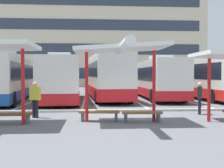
# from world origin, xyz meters

# --- Properties ---
(ground_plane) EXTENTS (160.00, 160.00, 0.00)m
(ground_plane) POSITION_xyz_m (0.00, 0.00, 0.00)
(ground_plane) COLOR slate
(terminal_building) EXTENTS (37.34, 10.25, 23.27)m
(terminal_building) POSITION_xyz_m (0.03, 38.13, 10.28)
(terminal_building) COLOR beige
(terminal_building) RESTS_ON ground
(coach_bus_0) EXTENTS (3.76, 12.41, 3.70)m
(coach_bus_0) POSITION_xyz_m (-7.75, 7.29, 1.73)
(coach_bus_0) COLOR silver
(coach_bus_0) RESTS_ON ground
(coach_bus_1) EXTENTS (3.27, 11.45, 3.49)m
(coach_bus_1) POSITION_xyz_m (-3.68, 6.91, 1.62)
(coach_bus_1) COLOR silver
(coach_bus_1) RESTS_ON ground
(coach_bus_2) EXTENTS (3.58, 12.29, 3.83)m
(coach_bus_2) POSITION_xyz_m (-0.23, 9.17, 1.78)
(coach_bus_2) COLOR silver
(coach_bus_2) RESTS_ON ground
(coach_bus_3) EXTENTS (2.52, 10.60, 3.49)m
(coach_bus_3) POSITION_xyz_m (4.06, 8.71, 1.62)
(coach_bus_3) COLOR silver
(coach_bus_3) RESTS_ON ground
(coach_bus_4) EXTENTS (3.51, 10.60, 3.75)m
(coach_bus_4) POSITION_xyz_m (7.92, 8.22, 1.75)
(coach_bus_4) COLOR silver
(coach_bus_4) RESTS_ON ground
(lane_stripe_1) EXTENTS (0.16, 14.00, 0.01)m
(lane_stripe_1) POSITION_xyz_m (-5.84, 8.27, 0.00)
(lane_stripe_1) COLOR white
(lane_stripe_1) RESTS_ON ground
(lane_stripe_2) EXTENTS (0.16, 14.00, 0.01)m
(lane_stripe_2) POSITION_xyz_m (-1.95, 8.27, 0.00)
(lane_stripe_2) COLOR white
(lane_stripe_2) RESTS_ON ground
(lane_stripe_3) EXTENTS (0.16, 14.00, 0.01)m
(lane_stripe_3) POSITION_xyz_m (1.95, 8.27, 0.00)
(lane_stripe_3) COLOR white
(lane_stripe_3) RESTS_ON ground
(lane_stripe_4) EXTENTS (0.16, 14.00, 0.01)m
(lane_stripe_4) POSITION_xyz_m (5.84, 8.27, 0.00)
(lane_stripe_4) COLOR white
(lane_stripe_4) RESTS_ON ground
(bench_1) EXTENTS (1.81, 0.45, 0.45)m
(bench_1) POSITION_xyz_m (-4.72, -2.72, 0.34)
(bench_1) COLOR brown
(bench_1) RESTS_ON ground
(waiting_shelter_1) EXTENTS (3.89, 4.37, 3.32)m
(waiting_shelter_1) POSITION_xyz_m (-0.12, -2.69, 3.03)
(waiting_shelter_1) COLOR red
(waiting_shelter_1) RESTS_ON ground
(bench_2) EXTENTS (1.77, 0.55, 0.45)m
(bench_2) POSITION_xyz_m (-1.02, -2.23, 0.34)
(bench_2) COLOR brown
(bench_2) RESTS_ON ground
(bench_3) EXTENTS (1.71, 0.49, 0.45)m
(bench_3) POSITION_xyz_m (0.78, -2.58, 0.34)
(bench_3) COLOR brown
(bench_3) RESTS_ON ground
(platform_kerb) EXTENTS (44.00, 0.24, 0.12)m
(platform_kerb) POSITION_xyz_m (0.00, 0.75, 0.06)
(platform_kerb) COLOR #ADADA8
(platform_kerb) RESTS_ON ground
(waiting_passenger_0) EXTENTS (0.40, 0.52, 1.63)m
(waiting_passenger_0) POSITION_xyz_m (4.07, -0.59, 0.93)
(waiting_passenger_0) COLOR black
(waiting_passenger_0) RESTS_ON ground
(waiting_passenger_1) EXTENTS (0.53, 0.38, 1.67)m
(waiting_passenger_1) POSITION_xyz_m (-3.98, -1.12, 0.97)
(waiting_passenger_1) COLOR black
(waiting_passenger_1) RESTS_ON ground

